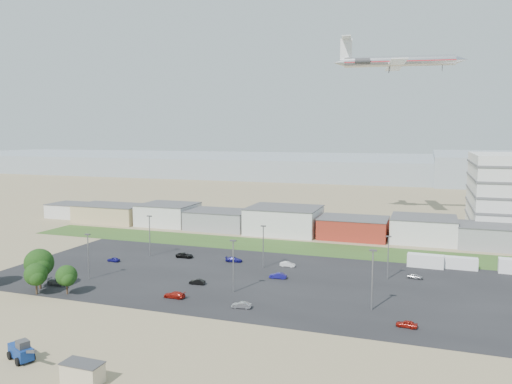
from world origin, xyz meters
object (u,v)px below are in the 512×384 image
at_px(parked_car_13, 241,305).
at_px(parked_car_9, 185,255).
at_px(parked_car_8, 415,276).
at_px(parked_car_11, 288,264).
at_px(airliner, 399,61).
at_px(parked_car_10, 57,282).
at_px(parked_car_3, 174,295).
at_px(parked_car_2, 407,324).
at_px(parked_car_6, 234,259).
at_px(parked_car_7, 278,276).
at_px(box_trailer_a, 425,261).
at_px(portable_shed, 83,373).
at_px(parked_car_4, 197,282).
at_px(parked_car_5, 114,259).
at_px(telehandler, 21,349).

bearing_deg(parked_car_13, parked_car_9, -145.26).
xyz_separation_m(parked_car_8, parked_car_11, (-28.72, 0.50, 0.04)).
relative_size(airliner, parked_car_10, 10.24).
xyz_separation_m(parked_car_8, parked_car_10, (-70.01, -29.13, 0.10)).
distance_m(parked_car_3, parked_car_9, 31.39).
bearing_deg(parked_car_2, parked_car_3, -84.40).
height_order(parked_car_6, parked_car_7, parked_car_7).
relative_size(parked_car_7, parked_car_11, 1.05).
relative_size(parked_car_8, parked_car_10, 0.72).
bearing_deg(box_trailer_a, parked_car_13, -125.48).
height_order(airliner, parked_car_7, airliner).
bearing_deg(portable_shed, parked_car_4, 96.85).
xyz_separation_m(parked_car_4, parked_car_10, (-27.24, -9.93, 0.09)).
xyz_separation_m(parked_car_5, parked_car_13, (41.40, -20.58, 0.03)).
bearing_deg(parked_car_5, parked_car_13, 67.38).
xyz_separation_m(box_trailer_a, parked_car_13, (-30.97, -40.24, -0.95)).
distance_m(portable_shed, parked_car_4, 42.45).
height_order(portable_shed, parked_car_10, portable_shed).
bearing_deg(parked_car_4, telehandler, -13.81).
bearing_deg(parked_car_4, parked_car_3, -4.91).
height_order(portable_shed, telehandler, telehandler).
xyz_separation_m(parked_car_4, parked_car_7, (14.67, 9.64, 0.07)).
distance_m(parked_car_6, parked_car_10, 40.54).
xyz_separation_m(portable_shed, parked_car_11, (9.48, 61.89, -0.73)).
bearing_deg(airliner, parked_car_4, -118.44).
bearing_deg(parked_car_7, parked_car_6, -129.31).
xyz_separation_m(parked_car_6, parked_car_8, (42.38, -0.55, -0.05)).
relative_size(airliner, parked_car_4, 13.54).
xyz_separation_m(airliner, parked_car_8, (9.29, -73.44, -55.88)).
distance_m(portable_shed, parked_car_9, 64.12).
relative_size(parked_car_3, parked_car_4, 1.26).
xyz_separation_m(parked_car_7, parked_car_9, (-27.59, 9.85, -0.00)).
relative_size(telehandler, parked_car_6, 1.77).
distance_m(parked_car_3, parked_car_10, 26.93).
height_order(box_trailer_a, airliner, airliner).
bearing_deg(airliner, parked_car_3, -116.92).
distance_m(parked_car_7, parked_car_11, 10.07).
xyz_separation_m(telehandler, parked_car_13, (21.43, 29.40, -0.95)).
bearing_deg(telehandler, parked_car_3, 101.11).
xyz_separation_m(parked_car_2, parked_car_11, (-28.19, 29.71, 0.01)).
bearing_deg(parked_car_3, parked_car_10, -88.49).
bearing_deg(parked_car_2, parked_car_7, -118.89).
relative_size(portable_shed, parked_car_8, 1.63).
xyz_separation_m(parked_car_7, parked_car_11, (-0.63, 10.05, -0.03)).
xyz_separation_m(parked_car_10, parked_car_11, (41.29, 29.63, -0.05)).
distance_m(parked_car_7, parked_car_13, 20.02).
height_order(telehandler, box_trailer_a, box_trailer_a).
bearing_deg(portable_shed, airliner, 78.57).
relative_size(parked_car_2, parked_car_4, 1.01).
bearing_deg(parked_car_7, parked_car_9, -113.71).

